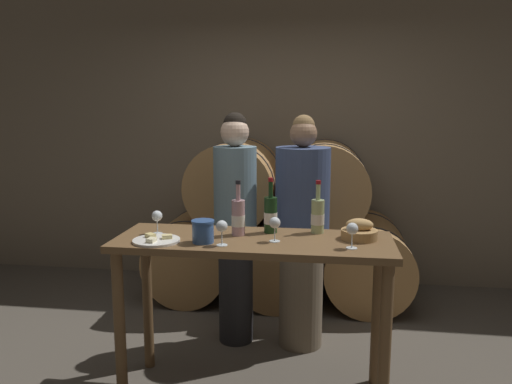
% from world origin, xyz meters
% --- Properties ---
extents(stone_wall_back, '(10.00, 0.12, 3.20)m').
position_xyz_m(stone_wall_back, '(0.00, 2.13, 1.60)').
color(stone_wall_back, '#7F705B').
rests_on(stone_wall_back, ground_plane).
extents(barrel_stack, '(2.29, 0.90, 1.42)m').
position_xyz_m(barrel_stack, '(0.00, 1.56, 0.64)').
color(barrel_stack, '#A87A47').
rests_on(barrel_stack, ground_plane).
extents(tasting_table, '(1.58, 0.56, 0.96)m').
position_xyz_m(tasting_table, '(0.00, 0.00, 0.79)').
color(tasting_table, brown).
rests_on(tasting_table, ground_plane).
extents(person_left, '(0.30, 0.30, 1.66)m').
position_xyz_m(person_left, '(-0.23, 0.68, 0.86)').
color(person_left, '#232326').
rests_on(person_left, ground_plane).
extents(person_right, '(0.38, 0.38, 1.65)m').
position_xyz_m(person_right, '(0.24, 0.68, 0.83)').
color(person_right, '#756651').
rests_on(person_right, ground_plane).
extents(wine_bottle_red, '(0.08, 0.08, 0.33)m').
position_xyz_m(wine_bottle_red, '(0.08, 0.15, 1.07)').
color(wine_bottle_red, '#193819').
rests_on(wine_bottle_red, tasting_table).
extents(wine_bottle_white, '(0.08, 0.08, 0.32)m').
position_xyz_m(wine_bottle_white, '(0.36, 0.19, 1.06)').
color(wine_bottle_white, '#ADBC7F').
rests_on(wine_bottle_white, tasting_table).
extents(wine_bottle_rose, '(0.08, 0.08, 0.32)m').
position_xyz_m(wine_bottle_rose, '(-0.10, 0.07, 1.07)').
color(wine_bottle_rose, '#BC8E93').
rests_on(wine_bottle_rose, tasting_table).
extents(blue_crock, '(0.13, 0.13, 0.13)m').
position_xyz_m(blue_crock, '(-0.26, -0.12, 1.03)').
color(blue_crock, '#335693').
rests_on(blue_crock, tasting_table).
extents(bread_basket, '(0.20, 0.20, 0.12)m').
position_xyz_m(bread_basket, '(0.60, 0.07, 1.00)').
color(bread_basket, '#A87F4C').
rests_on(bread_basket, tasting_table).
extents(cheese_plate, '(0.26, 0.26, 0.04)m').
position_xyz_m(cheese_plate, '(-0.52, -0.14, 0.97)').
color(cheese_plate, white).
rests_on(cheese_plate, tasting_table).
extents(wine_glass_far_left, '(0.06, 0.06, 0.14)m').
position_xyz_m(wine_glass_far_left, '(-0.58, 0.03, 1.06)').
color(wine_glass_far_left, white).
rests_on(wine_glass_far_left, tasting_table).
extents(wine_glass_left, '(0.06, 0.06, 0.14)m').
position_xyz_m(wine_glass_left, '(-0.15, -0.17, 1.06)').
color(wine_glass_left, white).
rests_on(wine_glass_left, tasting_table).
extents(wine_glass_center, '(0.06, 0.06, 0.14)m').
position_xyz_m(wine_glass_center, '(0.13, -0.05, 1.06)').
color(wine_glass_center, white).
rests_on(wine_glass_center, tasting_table).
extents(wine_glass_right, '(0.06, 0.06, 0.14)m').
position_xyz_m(wine_glass_right, '(0.55, -0.12, 1.06)').
color(wine_glass_right, white).
rests_on(wine_glass_right, tasting_table).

